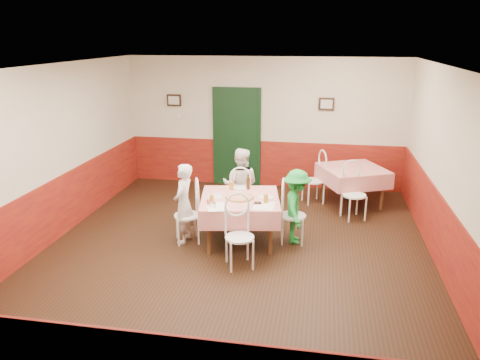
% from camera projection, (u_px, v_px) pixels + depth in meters
% --- Properties ---
extents(floor, '(7.00, 7.00, 0.00)m').
position_uv_depth(floor, '(235.00, 253.00, 7.23)').
color(floor, black).
rests_on(floor, ground).
extents(ceiling, '(7.00, 7.00, 0.00)m').
position_uv_depth(ceiling, '(234.00, 67.00, 6.40)').
color(ceiling, white).
rests_on(ceiling, back_wall).
extents(back_wall, '(6.00, 0.10, 2.80)m').
position_uv_depth(back_wall, '(264.00, 123.00, 10.11)').
color(back_wall, beige).
rests_on(back_wall, ground).
extents(front_wall, '(6.00, 0.10, 2.80)m').
position_uv_depth(front_wall, '(148.00, 288.00, 3.53)').
color(front_wall, beige).
rests_on(front_wall, ground).
extents(left_wall, '(0.10, 7.00, 2.80)m').
position_uv_depth(left_wall, '(46.00, 157.00, 7.32)').
color(left_wall, beige).
rests_on(left_wall, ground).
extents(right_wall, '(0.10, 7.00, 2.80)m').
position_uv_depth(right_wall, '(452.00, 176.00, 6.32)').
color(right_wall, beige).
rests_on(right_wall, ground).
extents(wainscot_back, '(6.00, 0.03, 1.00)m').
position_uv_depth(wainscot_back, '(264.00, 163.00, 10.36)').
color(wainscot_back, maroon).
rests_on(wainscot_back, ground).
extents(wainscot_left, '(0.03, 7.00, 1.00)m').
position_uv_depth(wainscot_left, '(54.00, 211.00, 7.58)').
color(wainscot_left, maroon).
rests_on(wainscot_left, ground).
extents(wainscot_right, '(0.03, 7.00, 1.00)m').
position_uv_depth(wainscot_right, '(442.00, 237.00, 6.59)').
color(wainscot_right, maroon).
rests_on(wainscot_right, ground).
extents(door, '(0.96, 0.06, 2.10)m').
position_uv_depth(door, '(237.00, 138.00, 10.26)').
color(door, black).
rests_on(door, ground).
extents(picture_left, '(0.32, 0.03, 0.26)m').
position_uv_depth(picture_left, '(174.00, 100.00, 10.26)').
color(picture_left, black).
rests_on(picture_left, back_wall).
extents(picture_right, '(0.32, 0.03, 0.26)m').
position_uv_depth(picture_right, '(327.00, 104.00, 9.71)').
color(picture_right, black).
rests_on(picture_right, back_wall).
extents(thermostat, '(0.10, 0.03, 0.10)m').
position_uv_depth(thermostat, '(179.00, 116.00, 10.35)').
color(thermostat, white).
rests_on(thermostat, back_wall).
extents(main_table, '(1.41, 1.41, 0.77)m').
position_uv_depth(main_table, '(240.00, 220.00, 7.53)').
color(main_table, red).
rests_on(main_table, ground).
extents(second_table, '(1.48, 1.48, 0.77)m').
position_uv_depth(second_table, '(352.00, 186.00, 9.18)').
color(second_table, red).
rests_on(second_table, ground).
extents(chair_left, '(0.54, 0.54, 0.90)m').
position_uv_depth(chair_left, '(187.00, 215.00, 7.51)').
color(chair_left, white).
rests_on(chair_left, ground).
extents(chair_right, '(0.44, 0.44, 0.90)m').
position_uv_depth(chair_right, '(293.00, 216.00, 7.50)').
color(chair_right, white).
rests_on(chair_right, ground).
extents(chair_far, '(0.49, 0.49, 0.90)m').
position_uv_depth(chair_far, '(240.00, 198.00, 8.32)').
color(chair_far, white).
rests_on(chair_far, ground).
extents(chair_near, '(0.55, 0.55, 0.90)m').
position_uv_depth(chair_near, '(240.00, 238.00, 6.69)').
color(chair_near, white).
rests_on(chair_near, ground).
extents(chair_second_a, '(0.56, 0.56, 0.90)m').
position_uv_depth(chair_second_a, '(313.00, 181.00, 9.29)').
color(chair_second_a, white).
rests_on(chair_second_a, ground).
extents(chair_second_b, '(0.56, 0.56, 0.90)m').
position_uv_depth(chair_second_b, '(354.00, 195.00, 8.46)').
color(chair_second_b, white).
rests_on(chair_second_b, ground).
extents(pizza, '(0.49, 0.49, 0.03)m').
position_uv_depth(pizza, '(239.00, 197.00, 7.38)').
color(pizza, '#B74723').
rests_on(pizza, main_table).
extents(plate_left, '(0.29, 0.29, 0.01)m').
position_uv_depth(plate_left, '(215.00, 197.00, 7.42)').
color(plate_left, white).
rests_on(plate_left, main_table).
extents(plate_right, '(0.29, 0.29, 0.01)m').
position_uv_depth(plate_right, '(266.00, 197.00, 7.41)').
color(plate_right, white).
rests_on(plate_right, main_table).
extents(plate_far, '(0.29, 0.29, 0.01)m').
position_uv_depth(plate_far, '(240.00, 188.00, 7.84)').
color(plate_far, white).
rests_on(plate_far, main_table).
extents(glass_a, '(0.08, 0.08, 0.13)m').
position_uv_depth(glass_a, '(212.00, 199.00, 7.14)').
color(glass_a, '#BF7219').
rests_on(glass_a, main_table).
extents(glass_b, '(0.08, 0.08, 0.13)m').
position_uv_depth(glass_b, '(266.00, 199.00, 7.16)').
color(glass_b, '#BF7219').
rests_on(glass_b, main_table).
extents(glass_c, '(0.08, 0.08, 0.13)m').
position_uv_depth(glass_c, '(231.00, 186.00, 7.77)').
color(glass_c, '#BF7219').
rests_on(glass_c, main_table).
extents(beer_bottle, '(0.07, 0.07, 0.23)m').
position_uv_depth(beer_bottle, '(248.00, 182.00, 7.78)').
color(beer_bottle, '#381C0A').
rests_on(beer_bottle, main_table).
extents(shaker_a, '(0.04, 0.04, 0.09)m').
position_uv_depth(shaker_a, '(210.00, 204.00, 6.99)').
color(shaker_a, silver).
rests_on(shaker_a, main_table).
extents(shaker_b, '(0.04, 0.04, 0.09)m').
position_uv_depth(shaker_b, '(215.00, 205.00, 6.95)').
color(shaker_b, silver).
rests_on(shaker_b, main_table).
extents(shaker_c, '(0.04, 0.04, 0.09)m').
position_uv_depth(shaker_c, '(208.00, 202.00, 7.08)').
color(shaker_c, '#B23319').
rests_on(shaker_c, main_table).
extents(menu_left, '(0.41, 0.47, 0.00)m').
position_uv_depth(menu_left, '(217.00, 207.00, 7.01)').
color(menu_left, white).
rests_on(menu_left, main_table).
extents(menu_right, '(0.32, 0.41, 0.00)m').
position_uv_depth(menu_right, '(264.00, 206.00, 7.05)').
color(menu_right, white).
rests_on(menu_right, main_table).
extents(wallet, '(0.12, 0.11, 0.02)m').
position_uv_depth(wallet, '(258.00, 203.00, 7.14)').
color(wallet, black).
rests_on(wallet, main_table).
extents(diner_left, '(0.35, 0.50, 1.31)m').
position_uv_depth(diner_left, '(184.00, 204.00, 7.45)').
color(diner_left, gray).
rests_on(diner_left, ground).
extents(diner_far, '(0.66, 0.52, 1.34)m').
position_uv_depth(diner_far, '(240.00, 185.00, 8.30)').
color(diner_far, gray).
rests_on(diner_far, ground).
extents(diner_right, '(0.52, 0.82, 1.21)m').
position_uv_depth(diner_right, '(296.00, 207.00, 7.45)').
color(diner_right, gray).
rests_on(diner_right, ground).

